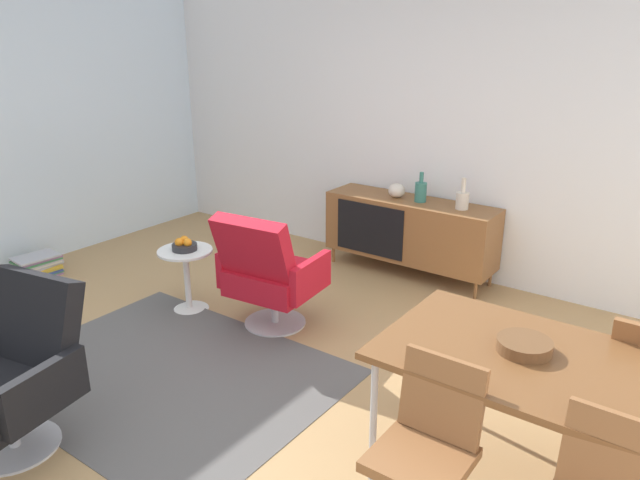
# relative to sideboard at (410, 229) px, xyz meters

# --- Properties ---
(ground_plane) EXTENTS (8.32, 8.32, 0.00)m
(ground_plane) POSITION_rel_sideboard_xyz_m (0.03, -2.30, -0.44)
(ground_plane) COLOR tan
(wall_back) EXTENTS (6.80, 0.12, 2.80)m
(wall_back) POSITION_rel_sideboard_xyz_m (0.03, 0.30, 0.96)
(wall_back) COLOR white
(wall_back) RESTS_ON ground_plane
(sideboard) EXTENTS (1.60, 0.45, 0.72)m
(sideboard) POSITION_rel_sideboard_xyz_m (0.00, 0.00, 0.00)
(sideboard) COLOR brown
(sideboard) RESTS_ON ground_plane
(vase_cobalt) EXTENTS (0.11, 0.11, 0.27)m
(vase_cobalt) POSITION_rel_sideboard_xyz_m (0.09, 0.00, 0.38)
(vase_cobalt) COLOR #337266
(vase_cobalt) RESTS_ON sideboard
(vase_sculptural_dark) EXTENTS (0.11, 0.11, 0.27)m
(vase_sculptural_dark) POSITION_rel_sideboard_xyz_m (0.49, 0.00, 0.37)
(vase_sculptural_dark) COLOR beige
(vase_sculptural_dark) RESTS_ON sideboard
(vase_ceramic_small) EXTENTS (0.16, 0.16, 0.13)m
(vase_ceramic_small) POSITION_rel_sideboard_xyz_m (-0.15, 0.00, 0.35)
(vase_ceramic_small) COLOR beige
(vase_ceramic_small) RESTS_ON sideboard
(dining_table) EXTENTS (1.60, 0.90, 0.74)m
(dining_table) POSITION_rel_sideboard_xyz_m (1.88, -2.17, 0.26)
(dining_table) COLOR brown
(dining_table) RESTS_ON ground_plane
(wooden_bowl_on_table) EXTENTS (0.26, 0.26, 0.06)m
(wooden_bowl_on_table) POSITION_rel_sideboard_xyz_m (1.72, -2.13, 0.33)
(wooden_bowl_on_table) COLOR brown
(wooden_bowl_on_table) RESTS_ON dining_table
(dining_chair_front_left) EXTENTS (0.40, 0.43, 0.86)m
(dining_chair_front_left) POSITION_rel_sideboard_xyz_m (1.53, -2.72, 0.03)
(dining_chair_front_left) COLOR brown
(dining_chair_front_left) RESTS_ON ground_plane
(lounge_chair_red) EXTENTS (0.77, 0.71, 0.95)m
(lounge_chair_red) POSITION_rel_sideboard_xyz_m (-0.35, -1.59, 0.03)
(lounge_chair_red) COLOR red
(lounge_chair_red) RESTS_ON ground_plane
(armchair_black_shell) EXTENTS (0.80, 0.75, 0.95)m
(armchair_black_shell) POSITION_rel_sideboard_xyz_m (-0.58, -3.44, 0.03)
(armchair_black_shell) COLOR black
(armchair_black_shell) RESTS_ON ground_plane
(side_table_round) EXTENTS (0.44, 0.44, 0.52)m
(side_table_round) POSITION_rel_sideboard_xyz_m (-1.10, -1.74, -0.12)
(side_table_round) COLOR white
(side_table_round) RESTS_ON ground_plane
(fruit_bowl) EXTENTS (0.20, 0.20, 0.11)m
(fruit_bowl) POSITION_rel_sideboard_xyz_m (-1.10, -1.74, 0.12)
(fruit_bowl) COLOR #262628
(fruit_bowl) RESTS_ON side_table_round
(magazine_stack) EXTENTS (0.31, 0.42, 0.20)m
(magazine_stack) POSITION_rel_sideboard_xyz_m (-2.77, -2.08, -0.34)
(magazine_stack) COLOR #99668C
(magazine_stack) RESTS_ON ground_plane
(area_rug) EXTENTS (2.20, 1.70, 0.01)m
(area_rug) POSITION_rel_sideboard_xyz_m (-0.46, -2.52, -0.44)
(area_rug) COLOR #595654
(area_rug) RESTS_ON ground_plane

